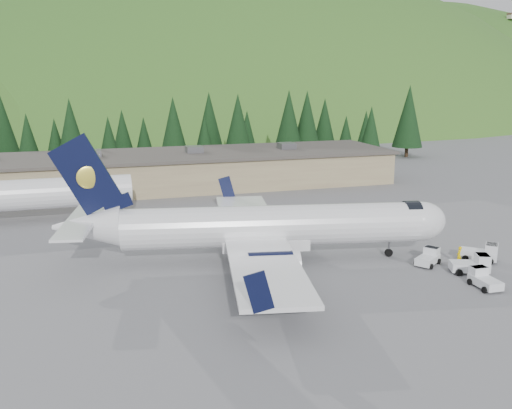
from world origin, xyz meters
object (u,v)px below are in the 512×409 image
(second_airliner, at_px, (7,195))
(baggage_tug_d, at_px, (482,253))
(terminal_building, at_px, (162,170))
(baggage_tug_c, at_px, (483,279))
(baggage_tug_a, at_px, (429,257))
(airliner, at_px, (264,228))
(ramp_worker, at_px, (459,255))
(baggage_tug_b, at_px, (473,265))

(second_airliner, xyz_separation_m, baggage_tug_d, (43.12, -27.71, -2.56))
(second_airliner, relative_size, terminal_building, 0.39)
(terminal_building, bearing_deg, baggage_tug_c, -69.00)
(baggage_tug_c, bearing_deg, baggage_tug_d, -35.87)
(baggage_tug_a, bearing_deg, baggage_tug_d, -41.42)
(airliner, relative_size, ramp_worker, 21.64)
(baggage_tug_b, bearing_deg, terminal_building, 135.21)
(baggage_tug_b, bearing_deg, airliner, 174.19)
(airliner, bearing_deg, baggage_tug_c, -26.73)
(baggage_tug_a, xyz_separation_m, terminal_building, (-17.94, 43.10, 1.97))
(second_airliner, bearing_deg, baggage_tug_c, -40.61)
(airliner, bearing_deg, baggage_tug_d, -6.25)
(baggage_tug_b, relative_size, baggage_tug_c, 1.24)
(baggage_tug_d, bearing_deg, baggage_tug_b, -97.81)
(second_airliner, distance_m, terminal_building, 25.55)
(baggage_tug_b, distance_m, terminal_building, 50.51)
(baggage_tug_a, height_order, baggage_tug_d, baggage_tug_d)
(baggage_tug_c, distance_m, terminal_building, 52.84)
(second_airliner, distance_m, baggage_tug_c, 51.22)
(baggage_tug_c, height_order, terminal_building, terminal_building)
(baggage_tug_c, bearing_deg, airliner, 54.11)
(baggage_tug_a, bearing_deg, second_airliner, 109.59)
(airliner, relative_size, baggage_tug_d, 10.41)
(airliner, relative_size, baggage_tug_a, 11.88)
(baggage_tug_a, bearing_deg, terminal_building, 77.79)
(terminal_building, xyz_separation_m, baggage_tug_d, (23.21, -43.71, -1.86))
(second_airliner, height_order, ramp_worker, second_airliner)
(baggage_tug_c, height_order, baggage_tug_d, baggage_tug_d)
(airliner, relative_size, baggage_tug_c, 12.58)
(baggage_tug_a, relative_size, ramp_worker, 1.82)
(baggage_tug_c, xyz_separation_m, ramp_worker, (1.65, 5.42, 0.16))
(terminal_building, bearing_deg, airliner, -84.00)
(baggage_tug_a, xyz_separation_m, baggage_tug_c, (0.98, -6.19, 0.02))
(airliner, bearing_deg, second_airliner, 148.45)
(airliner, xyz_separation_m, ramp_worker, (16.59, -6.08, -2.36))
(baggage_tug_b, bearing_deg, second_airliner, 164.58)
(airliner, bearing_deg, baggage_tug_a, -9.95)
(second_airliner, bearing_deg, airliner, -42.38)
(baggage_tug_a, relative_size, baggage_tug_b, 0.86)
(airliner, height_order, terminal_building, airliner)
(second_airliner, relative_size, ramp_worker, 16.55)
(airliner, height_order, baggage_tug_a, airliner)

